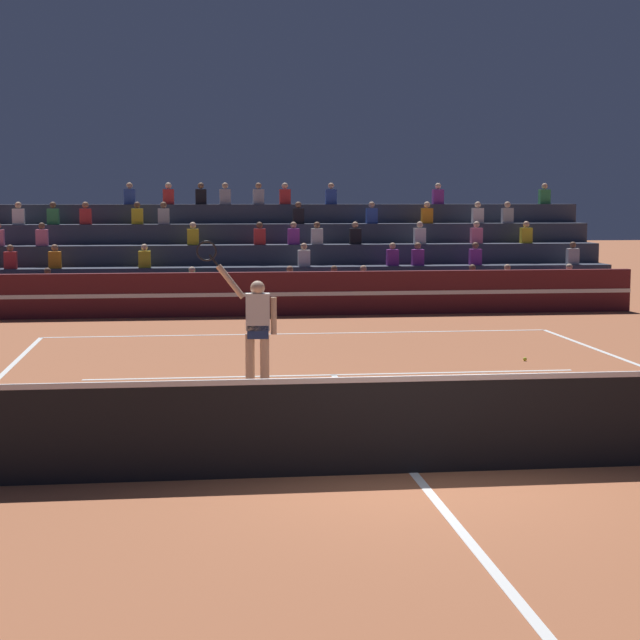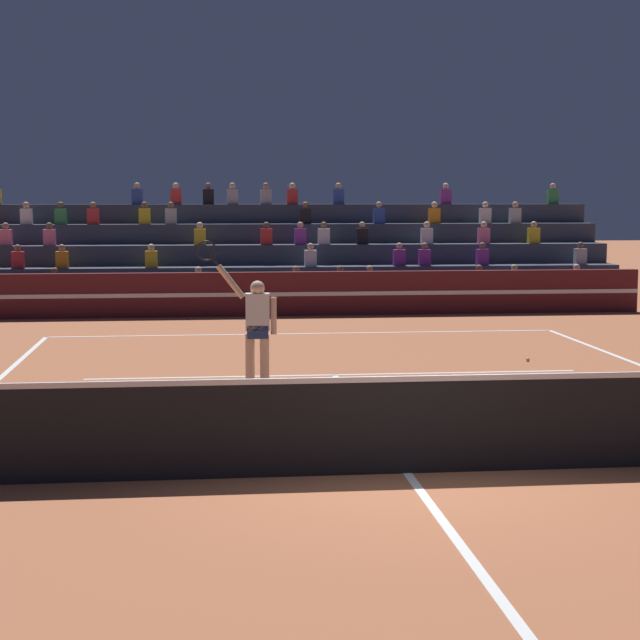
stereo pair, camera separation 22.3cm
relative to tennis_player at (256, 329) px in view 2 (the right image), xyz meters
name	(u,v)px [view 2 (the right image)]	position (x,y,z in m)	size (l,w,h in m)	color
ground_plane	(407,473)	(1.38, -4.92, -0.98)	(120.00, 120.00, 0.00)	#AD603D
court_lines	(407,473)	(1.38, -4.92, -0.98)	(11.10, 23.90, 0.01)	white
tennis_net	(408,424)	(1.38, -4.92, -0.44)	(12.00, 0.10, 1.10)	#2D6B38
sponsor_banner_wall	(291,294)	(1.38, 10.61, -0.43)	(18.00, 0.26, 1.10)	#51191E
bleacher_stand	(280,265)	(1.38, 14.41, 0.04)	(18.48, 4.75, 3.38)	#383D4C
tennis_player	(256,329)	(0.00, 0.00, 0.00)	(1.25, 0.36, 2.38)	beige
tennis_ball	(528,360)	(5.04, 2.61, -0.95)	(0.07, 0.07, 0.07)	#C6DB33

